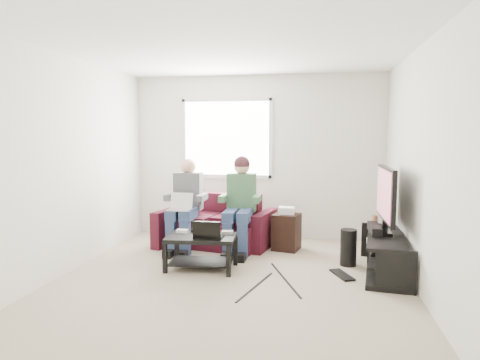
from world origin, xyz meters
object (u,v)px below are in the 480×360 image
object	(u,v)px
coffee_table	(201,245)
tv	(386,196)
tv_stand	(385,256)
end_table	(287,231)
sofa	(217,226)
subwoofer	(348,247)

from	to	relation	value
coffee_table	tv	bearing A→B (deg)	8.55
tv_stand	end_table	xyz separation A→B (m)	(-1.24, 0.85, 0.07)
coffee_table	end_table	xyz separation A→B (m)	(0.98, 1.08, -0.03)
tv_stand	end_table	size ratio (longest dim) A/B	2.32
sofa	tv	size ratio (longest dim) A/B	1.62
tv_stand	sofa	bearing A→B (deg)	158.08
sofa	end_table	size ratio (longest dim) A/B	2.85
tv_stand	subwoofer	bearing A→B (deg)	150.49
tv	end_table	bearing A→B (deg)	148.67
tv_stand	end_table	world-z (taller)	end_table
sofa	tv	world-z (taller)	tv
tv	end_table	size ratio (longest dim) A/B	1.76
end_table	tv_stand	bearing A→B (deg)	-34.53
coffee_table	subwoofer	distance (m)	1.86
sofa	coffee_table	world-z (taller)	sofa
sofa	coffee_table	xyz separation A→B (m)	(0.07, -1.15, 0.02)
coffee_table	tv_stand	bearing A→B (deg)	5.99
sofa	subwoofer	world-z (taller)	sofa
tv_stand	subwoofer	size ratio (longest dim) A/B	3.12
tv	end_table	xyz separation A→B (m)	(-1.23, 0.75, -0.64)
tv	tv_stand	bearing A→B (deg)	-88.53
coffee_table	tv_stand	size ratio (longest dim) A/B	0.61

